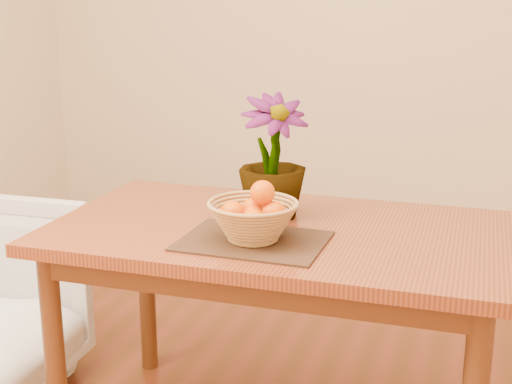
% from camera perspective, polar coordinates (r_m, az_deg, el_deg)
% --- Properties ---
extents(wall_back, '(4.00, 0.02, 2.70)m').
position_cam_1_polar(wall_back, '(4.02, 9.66, 13.72)').
color(wall_back, beige).
rests_on(wall_back, floor).
extents(table, '(1.40, 0.80, 0.75)m').
position_cam_1_polar(table, '(2.24, 1.67, -4.92)').
color(table, brown).
rests_on(table, floor).
extents(placemat, '(0.42, 0.32, 0.01)m').
position_cam_1_polar(placemat, '(2.07, -0.24, -3.94)').
color(placemat, '#392214').
rests_on(placemat, table).
extents(wicker_basket, '(0.27, 0.27, 0.11)m').
position_cam_1_polar(wicker_basket, '(2.06, -0.24, -2.46)').
color(wicker_basket, '#AB7847').
rests_on(wicker_basket, placemat).
extents(orange_pile, '(0.19, 0.18, 0.13)m').
position_cam_1_polar(orange_pile, '(2.05, -0.09, -1.43)').
color(orange_pile, '#E65F03').
rests_on(orange_pile, wicker_basket).
extents(potted_plant, '(0.31, 0.31, 0.39)m').
position_cam_1_polar(potted_plant, '(2.27, 1.35, 2.84)').
color(potted_plant, '#1D4714').
rests_on(potted_plant, table).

